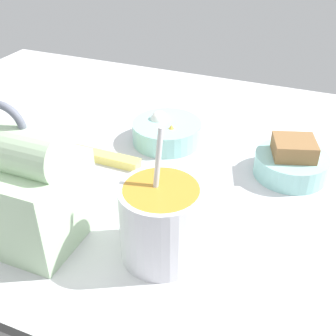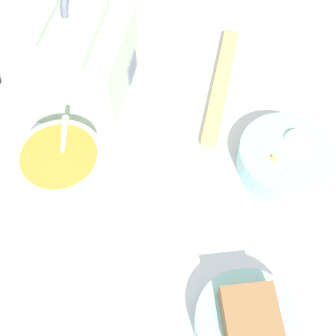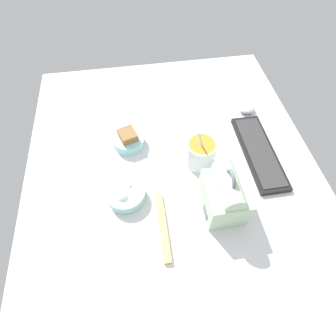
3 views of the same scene
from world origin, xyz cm
name	(u,v)px [view 2 (image 2 of 3)]	position (x,y,z in cm)	size (l,w,h in cm)	color
desk_surface	(154,181)	(0.00, 0.00, 1.00)	(140.00, 110.00, 2.00)	silver
lunch_bag	(83,54)	(14.27, 13.81, 10.00)	(16.25, 13.15, 20.56)	#B7D6AD
soup_cup	(66,176)	(-5.18, 10.55, 7.66)	(10.90, 10.90, 18.14)	silver
bento_bowl_sandwich	(247,322)	(-18.30, -15.43, 4.56)	(12.45, 12.45, 6.88)	#93D1CC
bento_bowl_snacks	(284,158)	(5.83, -18.00, 4.26)	(13.45, 13.45, 5.75)	#93D1CC
chopstick_case	(221,85)	(18.68, -7.07, 2.80)	(24.01, 2.64, 1.60)	#EFD666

